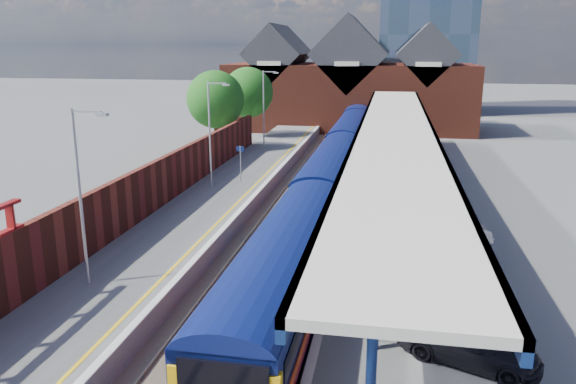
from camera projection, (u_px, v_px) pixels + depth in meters
name	position (u px, v px, depth m)	size (l,w,h in m)	color
ground	(322.00, 179.00, 44.52)	(240.00, 240.00, 0.00)	#5B5B5E
ballast_bed	(302.00, 214.00, 35.00)	(6.00, 76.00, 0.06)	#473D33
rails	(302.00, 213.00, 34.97)	(4.51, 76.00, 0.14)	slate
left_platform	(217.00, 203.00, 35.83)	(5.00, 76.00, 1.00)	#565659
right_platform	(400.00, 212.00, 33.83)	(6.00, 76.00, 1.00)	#565659
coping_left	(253.00, 197.00, 35.29)	(0.30, 76.00, 0.05)	silver
coping_right	(353.00, 202.00, 34.19)	(0.30, 76.00, 0.05)	silver
yellow_line	(244.00, 197.00, 35.40)	(0.14, 76.00, 0.01)	yellow
train	(342.00, 150.00, 44.74)	(2.93, 65.92, 3.45)	#0B1653
canopy	(395.00, 129.00, 34.57)	(4.50, 52.00, 4.48)	navy
lamp_post_b	(83.00, 187.00, 21.52)	(1.48, 0.18, 7.00)	#A5A8AA
lamp_post_c	(212.00, 128.00, 36.74)	(1.48, 0.18, 7.00)	#A5A8AA
lamp_post_d	(265.00, 104.00, 51.96)	(1.48, 0.18, 7.00)	#A5A8AA
platform_sign	(240.00, 158.00, 39.00)	(0.55, 0.08, 2.50)	#A5A8AA
brick_wall	(132.00, 198.00, 29.64)	(0.35, 50.00, 3.86)	maroon
station_building	(350.00, 85.00, 69.76)	(30.00, 12.12, 13.78)	maroon
tree_near	(217.00, 101.00, 50.58)	(5.20, 5.20, 8.10)	#382314
tree_far	(249.00, 94.00, 58.01)	(5.20, 5.20, 8.10)	#382314
parked_car_silver	(444.00, 230.00, 26.78)	(1.51, 4.34, 1.43)	#ADACB1
parked_car_dark	(469.00, 343.00, 16.85)	(1.71, 4.20, 1.22)	black
parked_car_blue	(420.00, 207.00, 31.12)	(1.87, 4.06, 1.13)	navy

